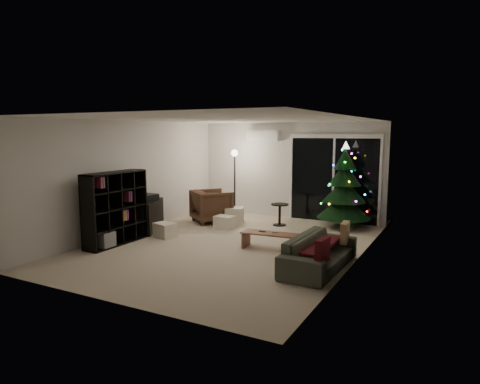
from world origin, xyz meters
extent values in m
plane|color=beige|center=(0.00, 0.00, 0.00)|extent=(6.50, 6.50, 0.00)
plane|color=white|center=(0.00, 0.00, 2.50)|extent=(6.50, 6.50, 0.00)
cube|color=silver|center=(0.00, 3.25, 1.25)|extent=(5.00, 0.02, 2.50)
cube|color=silver|center=(0.00, -3.25, 1.25)|extent=(5.00, 0.02, 2.50)
cube|color=silver|center=(-2.50, 0.00, 1.25)|extent=(0.02, 6.50, 2.50)
cube|color=silver|center=(2.50, 0.00, 1.25)|extent=(0.02, 6.50, 2.50)
cube|color=black|center=(1.20, 3.23, 1.05)|extent=(2.20, 0.02, 2.10)
cube|color=white|center=(-0.70, 3.13, 2.15)|extent=(0.90, 0.22, 0.28)
cube|color=#3F3833|center=(1.20, 3.75, -0.05)|extent=(2.60, 1.00, 0.10)
cube|color=white|center=(1.20, 4.15, 0.50)|extent=(2.20, 0.06, 1.00)
cube|color=black|center=(-2.25, 0.23, 0.35)|extent=(0.82, 1.20, 0.70)
cube|color=black|center=(-2.25, 0.23, 0.77)|extent=(0.35, 0.42, 0.15)
imported|color=#442B1C|center=(-1.48, 1.75, 0.41)|extent=(1.24, 1.25, 0.82)
cube|color=silver|center=(-0.90, 1.89, 0.20)|extent=(0.58, 0.58, 0.40)
cube|color=silver|center=(-1.54, -0.06, 0.16)|extent=(0.51, 0.44, 0.31)
cube|color=silver|center=(-0.81, 1.24, 0.15)|extent=(0.45, 0.34, 0.31)
cylinder|color=black|center=(0.18, 2.20, 0.27)|extent=(0.52, 0.52, 0.53)
cylinder|color=black|center=(-1.23, 2.50, 0.87)|extent=(0.28, 0.28, 1.74)
imported|color=#434938|center=(2.05, -0.57, 0.28)|extent=(0.81, 1.93, 0.56)
cube|color=#530F1A|center=(1.95, -0.57, 0.40)|extent=(0.59, 1.37, 0.05)
cube|color=tan|center=(2.30, 0.08, 0.50)|extent=(0.14, 0.37, 0.37)
cube|color=#530F1A|center=(2.30, -1.22, 0.50)|extent=(0.13, 0.37, 0.37)
cube|color=black|center=(0.70, 0.08, 0.35)|extent=(0.13, 0.04, 0.02)
cube|color=slate|center=(0.95, 0.13, 0.35)|extent=(0.13, 0.08, 0.02)
cone|color=#0F3916|center=(1.60, 2.71, 1.02)|extent=(1.32, 1.32, 2.04)
camera|label=1|loc=(4.11, -7.25, 2.26)|focal=32.00mm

